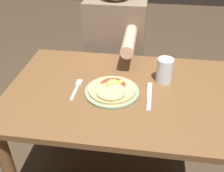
{
  "coord_description": "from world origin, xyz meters",
  "views": [
    {
      "loc": [
        0.09,
        -1.03,
        1.51
      ],
      "look_at": [
        -0.05,
        -0.03,
        0.82
      ],
      "focal_mm": 42.0,
      "sensor_mm": 36.0,
      "label": 1
    }
  ],
  "objects_px": {
    "fork": "(77,88)",
    "knife": "(149,96)",
    "person_diner": "(115,50)",
    "drinking_glass": "(165,70)",
    "dining_table": "(122,111)",
    "pizza": "(112,89)",
    "plate": "(112,92)"
  },
  "relations": [
    {
      "from": "fork",
      "to": "drinking_glass",
      "type": "height_order",
      "value": "drinking_glass"
    },
    {
      "from": "dining_table",
      "to": "pizza",
      "type": "distance_m",
      "value": 0.17
    },
    {
      "from": "dining_table",
      "to": "plate",
      "type": "bearing_deg",
      "value": -150.03
    },
    {
      "from": "knife",
      "to": "drinking_glass",
      "type": "bearing_deg",
      "value": 65.2
    },
    {
      "from": "plate",
      "to": "person_diner",
      "type": "bearing_deg",
      "value": 95.82
    },
    {
      "from": "plate",
      "to": "drinking_glass",
      "type": "distance_m",
      "value": 0.29
    },
    {
      "from": "knife",
      "to": "person_diner",
      "type": "height_order",
      "value": "person_diner"
    },
    {
      "from": "dining_table",
      "to": "drinking_glass",
      "type": "relative_size",
      "value": 8.94
    },
    {
      "from": "dining_table",
      "to": "person_diner",
      "type": "xyz_separation_m",
      "value": [
        -0.11,
        0.55,
        0.07
      ]
    },
    {
      "from": "knife",
      "to": "drinking_glass",
      "type": "xyz_separation_m",
      "value": [
        0.07,
        0.15,
        0.06
      ]
    },
    {
      "from": "fork",
      "to": "knife",
      "type": "distance_m",
      "value": 0.36
    },
    {
      "from": "drinking_glass",
      "to": "person_diner",
      "type": "height_order",
      "value": "person_diner"
    },
    {
      "from": "plate",
      "to": "pizza",
      "type": "bearing_deg",
      "value": -85.19
    },
    {
      "from": "dining_table",
      "to": "knife",
      "type": "xyz_separation_m",
      "value": [
        0.13,
        -0.03,
        0.13
      ]
    },
    {
      "from": "dining_table",
      "to": "person_diner",
      "type": "relative_size",
      "value": 0.93
    },
    {
      "from": "knife",
      "to": "person_diner",
      "type": "bearing_deg",
      "value": 112.13
    },
    {
      "from": "fork",
      "to": "person_diner",
      "type": "relative_size",
      "value": 0.14
    },
    {
      "from": "drinking_glass",
      "to": "plate",
      "type": "bearing_deg",
      "value": -150.24
    },
    {
      "from": "pizza",
      "to": "drinking_glass",
      "type": "bearing_deg",
      "value": 30.36
    },
    {
      "from": "knife",
      "to": "drinking_glass",
      "type": "distance_m",
      "value": 0.17
    },
    {
      "from": "dining_table",
      "to": "knife",
      "type": "distance_m",
      "value": 0.19
    },
    {
      "from": "dining_table",
      "to": "pizza",
      "type": "bearing_deg",
      "value": -147.16
    },
    {
      "from": "drinking_glass",
      "to": "dining_table",
      "type": "bearing_deg",
      "value": -150.29
    },
    {
      "from": "pizza",
      "to": "dining_table",
      "type": "bearing_deg",
      "value": 32.84
    },
    {
      "from": "dining_table",
      "to": "plate",
      "type": "height_order",
      "value": "plate"
    },
    {
      "from": "plate",
      "to": "knife",
      "type": "bearing_deg",
      "value": -1.7
    },
    {
      "from": "pizza",
      "to": "fork",
      "type": "xyz_separation_m",
      "value": [
        -0.18,
        0.02,
        -0.02
      ]
    },
    {
      "from": "dining_table",
      "to": "fork",
      "type": "bearing_deg",
      "value": -175.85
    },
    {
      "from": "dining_table",
      "to": "fork",
      "type": "relative_size",
      "value": 6.47
    },
    {
      "from": "pizza",
      "to": "person_diner",
      "type": "height_order",
      "value": "person_diner"
    },
    {
      "from": "dining_table",
      "to": "pizza",
      "type": "xyz_separation_m",
      "value": [
        -0.05,
        -0.03,
        0.16
      ]
    },
    {
      "from": "fork",
      "to": "knife",
      "type": "height_order",
      "value": "same"
    }
  ]
}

